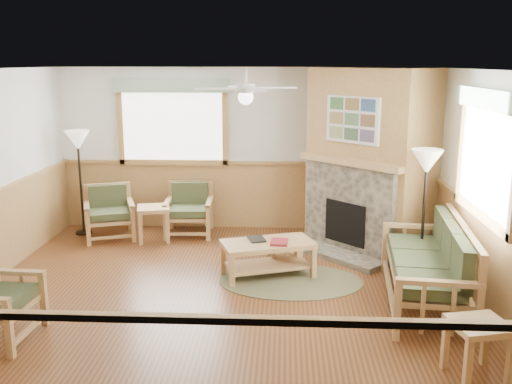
{
  "coord_description": "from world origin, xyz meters",
  "views": [
    {
      "loc": [
        0.76,
        -6.42,
        2.79
      ],
      "look_at": [
        0.4,
        0.7,
        1.15
      ],
      "focal_mm": 40.0,
      "sensor_mm": 36.0,
      "label": 1
    }
  ],
  "objects_px": {
    "footstool": "(283,252)",
    "floor_lamp_left": "(81,183)",
    "end_table_chairs": "(154,224)",
    "coffee_table": "(268,259)",
    "sofa": "(425,264)",
    "end_table_sofa": "(477,350)",
    "armchair_back_left": "(109,213)",
    "floor_lamp_right": "(423,215)",
    "armchair_back_right": "(189,210)"
  },
  "relations": [
    {
      "from": "sofa",
      "to": "end_table_sofa",
      "type": "bearing_deg",
      "value": 8.98
    },
    {
      "from": "armchair_back_left",
      "to": "end_table_sofa",
      "type": "xyz_separation_m",
      "value": [
        4.54,
        -3.95,
        -0.15
      ]
    },
    {
      "from": "armchair_back_right",
      "to": "end_table_sofa",
      "type": "bearing_deg",
      "value": -54.91
    },
    {
      "from": "sofa",
      "to": "end_table_chairs",
      "type": "xyz_separation_m",
      "value": [
        -3.72,
        2.21,
        -0.21
      ]
    },
    {
      "from": "sofa",
      "to": "end_table_chairs",
      "type": "bearing_deg",
      "value": -114.58
    },
    {
      "from": "floor_lamp_left",
      "to": "end_table_sofa",
      "type": "bearing_deg",
      "value": -39.49
    },
    {
      "from": "armchair_back_left",
      "to": "armchair_back_right",
      "type": "bearing_deg",
      "value": -8.11
    },
    {
      "from": "coffee_table",
      "to": "armchair_back_right",
      "type": "bearing_deg",
      "value": 107.49
    },
    {
      "from": "end_table_chairs",
      "to": "floor_lamp_right",
      "type": "height_order",
      "value": "floor_lamp_right"
    },
    {
      "from": "armchair_back_left",
      "to": "end_table_chairs",
      "type": "bearing_deg",
      "value": -27.59
    },
    {
      "from": "footstool",
      "to": "floor_lamp_left",
      "type": "distance_m",
      "value": 3.61
    },
    {
      "from": "footstool",
      "to": "floor_lamp_right",
      "type": "height_order",
      "value": "floor_lamp_right"
    },
    {
      "from": "floor_lamp_left",
      "to": "floor_lamp_right",
      "type": "relative_size",
      "value": 1.0
    },
    {
      "from": "sofa",
      "to": "end_table_chairs",
      "type": "height_order",
      "value": "sofa"
    },
    {
      "from": "floor_lamp_left",
      "to": "footstool",
      "type": "bearing_deg",
      "value": -21.58
    },
    {
      "from": "sofa",
      "to": "floor_lamp_left",
      "type": "height_order",
      "value": "floor_lamp_left"
    },
    {
      "from": "end_table_sofa",
      "to": "floor_lamp_left",
      "type": "xyz_separation_m",
      "value": [
        -5.05,
        4.16,
        0.59
      ]
    },
    {
      "from": "end_table_sofa",
      "to": "floor_lamp_left",
      "type": "distance_m",
      "value": 6.57
    },
    {
      "from": "sofa",
      "to": "footstool",
      "type": "height_order",
      "value": "sofa"
    },
    {
      "from": "end_table_chairs",
      "to": "end_table_sofa",
      "type": "height_order",
      "value": "end_table_chairs"
    },
    {
      "from": "armchair_back_right",
      "to": "footstool",
      "type": "relative_size",
      "value": 1.95
    },
    {
      "from": "sofa",
      "to": "armchair_back_right",
      "type": "distance_m",
      "value": 4.11
    },
    {
      "from": "sofa",
      "to": "armchair_back_left",
      "type": "relative_size",
      "value": 2.51
    },
    {
      "from": "sofa",
      "to": "coffee_table",
      "type": "bearing_deg",
      "value": -105.96
    },
    {
      "from": "floor_lamp_right",
      "to": "end_table_sofa",
      "type": "bearing_deg",
      "value": -91.13
    },
    {
      "from": "coffee_table",
      "to": "end_table_chairs",
      "type": "relative_size",
      "value": 2.14
    },
    {
      "from": "armchair_back_left",
      "to": "footstool",
      "type": "relative_size",
      "value": 1.95
    },
    {
      "from": "end_table_chairs",
      "to": "footstool",
      "type": "bearing_deg",
      "value": -25.87
    },
    {
      "from": "end_table_chairs",
      "to": "footstool",
      "type": "xyz_separation_m",
      "value": [
        2.05,
        -0.99,
        -0.09
      ]
    },
    {
      "from": "floor_lamp_right",
      "to": "armchair_back_left",
      "type": "bearing_deg",
      "value": 161.37
    },
    {
      "from": "armchair_back_right",
      "to": "floor_lamp_right",
      "type": "bearing_deg",
      "value": -31.3
    },
    {
      "from": "coffee_table",
      "to": "end_table_chairs",
      "type": "height_order",
      "value": "end_table_chairs"
    },
    {
      "from": "coffee_table",
      "to": "floor_lamp_left",
      "type": "bearing_deg",
      "value": 131.16
    },
    {
      "from": "armchair_back_right",
      "to": "coffee_table",
      "type": "distance_m",
      "value": 2.26
    },
    {
      "from": "end_table_sofa",
      "to": "footstool",
      "type": "relative_size",
      "value": 1.25
    },
    {
      "from": "end_table_chairs",
      "to": "floor_lamp_left",
      "type": "bearing_deg",
      "value": 165.99
    },
    {
      "from": "coffee_table",
      "to": "footstool",
      "type": "xyz_separation_m",
      "value": [
        0.2,
        0.46,
        -0.05
      ]
    },
    {
      "from": "armchair_back_right",
      "to": "armchair_back_left",
      "type": "bearing_deg",
      "value": -171.35
    },
    {
      "from": "footstool",
      "to": "floor_lamp_right",
      "type": "relative_size",
      "value": 0.25
    },
    {
      "from": "armchair_back_right",
      "to": "footstool",
      "type": "distance_m",
      "value": 2.07
    },
    {
      "from": "end_table_sofa",
      "to": "floor_lamp_left",
      "type": "bearing_deg",
      "value": 140.51
    },
    {
      "from": "armchair_back_right",
      "to": "end_table_chairs",
      "type": "bearing_deg",
      "value": -147.39
    },
    {
      "from": "coffee_table",
      "to": "footstool",
      "type": "relative_size",
      "value": 2.77
    },
    {
      "from": "armchair_back_right",
      "to": "end_table_chairs",
      "type": "distance_m",
      "value": 0.63
    },
    {
      "from": "end_table_chairs",
      "to": "end_table_sofa",
      "type": "bearing_deg",
      "value": -45.4
    },
    {
      "from": "armchair_back_left",
      "to": "end_table_sofa",
      "type": "bearing_deg",
      "value": -60.8
    },
    {
      "from": "end_table_sofa",
      "to": "floor_lamp_right",
      "type": "relative_size",
      "value": 0.31
    },
    {
      "from": "floor_lamp_right",
      "to": "floor_lamp_left",
      "type": "bearing_deg",
      "value": 160.99
    },
    {
      "from": "floor_lamp_left",
      "to": "floor_lamp_right",
      "type": "xyz_separation_m",
      "value": [
        5.1,
        -1.76,
        0.0
      ]
    },
    {
      "from": "armchair_back_right",
      "to": "floor_lamp_left",
      "type": "relative_size",
      "value": 0.48
    }
  ]
}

